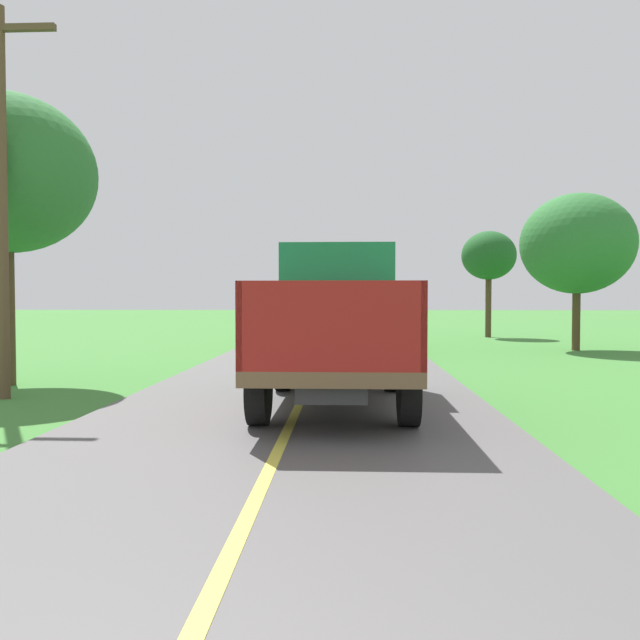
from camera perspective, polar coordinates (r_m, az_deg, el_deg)
name	(u,v)px	position (r m, az deg, el deg)	size (l,w,h in m)	color
banana_truck_near	(336,320)	(11.36, 1.45, -0.04)	(2.38, 5.82, 2.80)	#2D2D30
banana_truck_far	(342,309)	(23.68, 2.00, 0.95)	(2.38, 5.81, 2.80)	#2D2D30
utility_pole_roadside	(2,188)	(13.38, -26.43, 10.48)	(2.09, 0.20, 7.19)	brown
roadside_tree_near_left	(6,174)	(15.49, -26.12, 11.55)	(3.74, 3.74, 6.20)	#4C3823
roadside_tree_mid_right	(577,244)	(24.72, 21.87, 6.29)	(3.96, 3.96, 5.59)	#4C3823
roadside_tree_far_left	(489,256)	(31.76, 14.76, 5.50)	(2.57, 2.57, 5.06)	#4C3823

